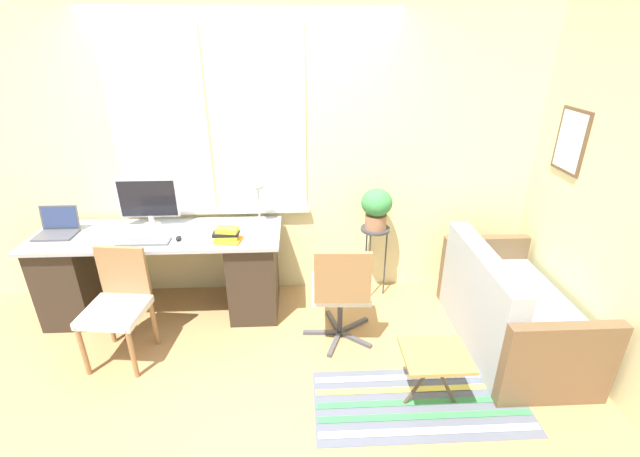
% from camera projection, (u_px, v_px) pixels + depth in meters
% --- Properties ---
extents(ground_plane, '(14.00, 14.00, 0.00)m').
position_uv_depth(ground_plane, '(253.00, 330.00, 3.64)').
color(ground_plane, tan).
extents(wall_back_with_window, '(9.00, 0.12, 2.70)m').
position_uv_depth(wall_back_with_window, '(249.00, 152.00, 3.73)').
color(wall_back_with_window, beige).
rests_on(wall_back_with_window, ground_plane).
extents(wall_right_with_picture, '(0.08, 9.00, 2.70)m').
position_uv_depth(wall_right_with_picture, '(587.00, 173.00, 3.20)').
color(wall_right_with_picture, beige).
rests_on(wall_right_with_picture, ground_plane).
extents(desk, '(2.05, 0.65, 0.78)m').
position_uv_depth(desk, '(164.00, 271.00, 3.73)').
color(desk, '#9EA3A8').
rests_on(desk, ground_plane).
extents(laptop, '(0.31, 0.24, 0.22)m').
position_uv_depth(laptop, '(57.00, 229.00, 3.55)').
color(laptop, '#4C4C51').
rests_on(laptop, desk).
extents(monitor, '(0.50, 0.14, 0.42)m').
position_uv_depth(monitor, '(148.00, 201.00, 3.63)').
color(monitor, silver).
rests_on(monitor, desk).
extents(keyboard, '(0.41, 0.14, 0.02)m').
position_uv_depth(keyboard, '(144.00, 242.00, 3.42)').
color(keyboard, slate).
rests_on(keyboard, desk).
extents(mouse, '(0.04, 0.07, 0.04)m').
position_uv_depth(mouse, '(179.00, 238.00, 3.45)').
color(mouse, black).
rests_on(mouse, desk).
extents(desk_lamp, '(0.12, 0.12, 0.38)m').
position_uv_depth(desk_lamp, '(258.00, 192.00, 3.66)').
color(desk_lamp, '#ADADB2').
rests_on(desk_lamp, desk).
extents(book_stack, '(0.23, 0.19, 0.12)m').
position_uv_depth(book_stack, '(227.00, 235.00, 3.43)').
color(book_stack, orange).
rests_on(book_stack, desk).
extents(desk_chair_wooden, '(0.47, 0.48, 0.86)m').
position_uv_depth(desk_chair_wooden, '(118.00, 303.00, 3.19)').
color(desk_chair_wooden, olive).
rests_on(desk_chair_wooden, ground_plane).
extents(office_chair_swivel, '(0.57, 0.59, 0.90)m').
position_uv_depth(office_chair_swivel, '(341.00, 290.00, 3.33)').
color(office_chair_swivel, '#47474C').
rests_on(office_chair_swivel, ground_plane).
extents(couch_loveseat, '(0.76, 1.37, 0.81)m').
position_uv_depth(couch_loveseat, '(508.00, 312.00, 3.40)').
color(couch_loveseat, '#9EA8B2').
rests_on(couch_loveseat, ground_plane).
extents(plant_stand, '(0.26, 0.26, 0.70)m').
position_uv_depth(plant_stand, '(375.00, 237.00, 3.89)').
color(plant_stand, '#333338').
rests_on(plant_stand, ground_plane).
extents(potted_plant, '(0.27, 0.27, 0.37)m').
position_uv_depth(potted_plant, '(377.00, 207.00, 3.77)').
color(potted_plant, '#9E6B4C').
rests_on(potted_plant, plant_stand).
extents(floor_rug_striped, '(1.45, 0.64, 0.01)m').
position_uv_depth(floor_rug_striped, '(420.00, 402.00, 2.92)').
color(floor_rug_striped, '#565B6B').
rests_on(floor_rug_striped, ground_plane).
extents(folding_stool, '(0.43, 0.36, 0.43)m').
position_uv_depth(folding_stool, '(436.00, 358.00, 2.77)').
color(folding_stool, olive).
rests_on(folding_stool, ground_plane).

